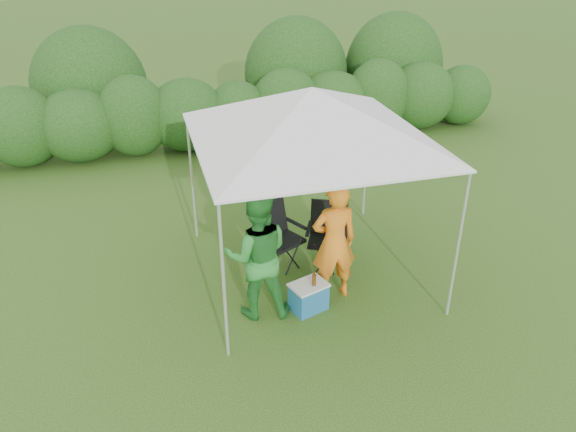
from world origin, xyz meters
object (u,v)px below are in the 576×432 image
object	(u,v)px
canopy	(312,115)
man	(334,242)
chair_left	(278,231)
woman	(257,255)
cooler	(309,296)
chair_right	(328,231)

from	to	relation	value
canopy	man	distance (m)	1.73
chair_left	woman	distance (m)	1.28
canopy	man	bearing A→B (deg)	-77.40
chair_left	cooler	size ratio (longest dim) A/B	1.74
canopy	chair_right	world-z (taller)	canopy
man	woman	world-z (taller)	woman
cooler	man	bearing A→B (deg)	9.63
canopy	cooler	world-z (taller)	canopy
canopy	chair_left	xyz separation A→B (m)	(-0.39, 0.34, -1.90)
canopy	chair_right	distance (m)	1.94
canopy	woman	world-z (taller)	canopy
cooler	chair_right	bearing A→B (deg)	40.15
canopy	chair_left	distance (m)	1.97
canopy	chair_right	size ratio (longest dim) A/B	3.13
chair_right	canopy	bearing A→B (deg)	-130.40
chair_right	cooler	world-z (taller)	chair_right
chair_left	woman	bearing A→B (deg)	-144.44
chair_left	man	world-z (taller)	man
chair_right	woman	xyz separation A→B (m)	(-1.29, -0.93, 0.34)
chair_left	cooler	world-z (taller)	chair_left
chair_left	man	size ratio (longest dim) A/B	0.58
canopy	woman	distance (m)	1.98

